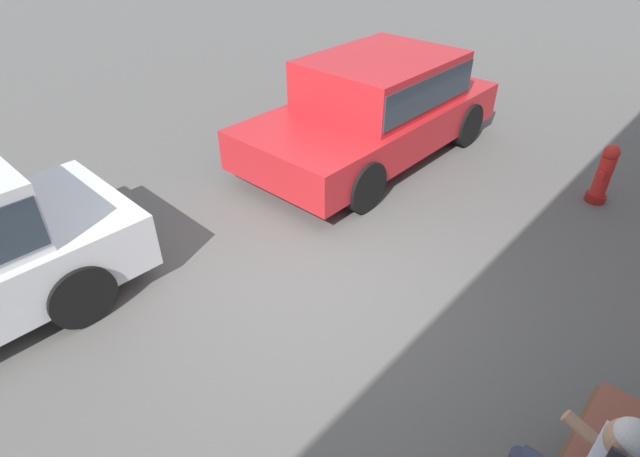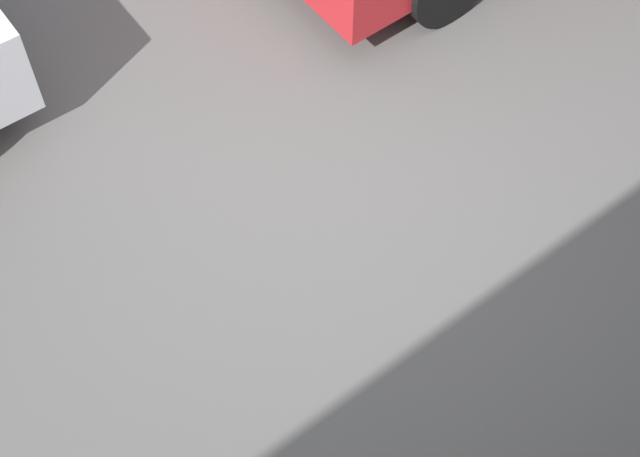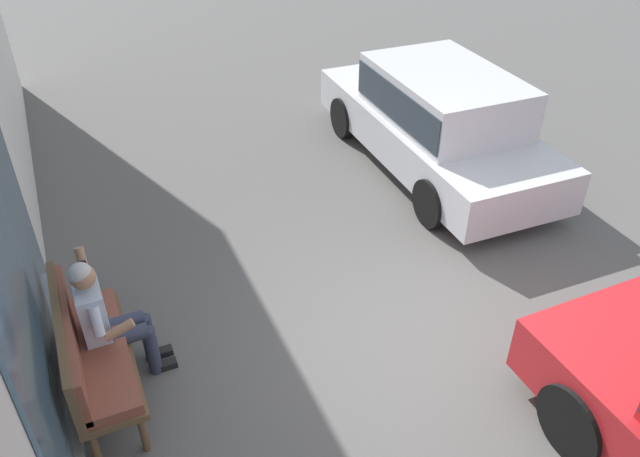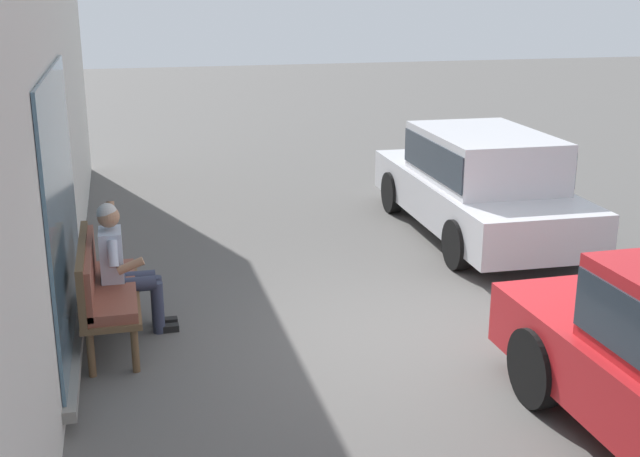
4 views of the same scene
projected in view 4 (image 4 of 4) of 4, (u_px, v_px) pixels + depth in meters
name	position (u px, v px, depth m)	size (l,w,h in m)	color
ground_plane	(402.00, 341.00, 8.06)	(60.00, 60.00, 0.00)	#565451
building_facade	(12.00, 51.00, 6.43)	(18.00, 0.51, 5.87)	beige
bench	(100.00, 284.00, 7.86)	(1.64, 0.55, 1.04)	brown
person_on_phone	(123.00, 264.00, 8.06)	(0.73, 0.74, 1.38)	#2D3347
parked_car_mid	(480.00, 180.00, 11.26)	(4.46, 1.92, 1.51)	silver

